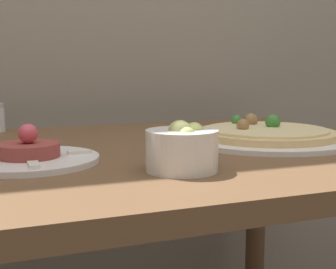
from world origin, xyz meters
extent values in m
cube|color=brown|center=(0.00, 0.41, 0.75)|extent=(1.00, 0.81, 0.03)
cylinder|color=brown|center=(0.44, 0.75, 0.36)|extent=(0.06, 0.06, 0.73)
cylinder|color=white|center=(0.23, 0.39, 0.77)|extent=(0.38, 0.38, 0.01)
cylinder|color=#E5C17F|center=(0.23, 0.39, 0.78)|extent=(0.30, 0.30, 0.01)
cylinder|color=beige|center=(0.23, 0.39, 0.79)|extent=(0.27, 0.27, 0.00)
sphere|color=#997047|center=(0.18, 0.40, 0.80)|extent=(0.03, 0.03, 0.03)
sphere|color=#997047|center=(0.24, 0.47, 0.80)|extent=(0.03, 0.03, 0.03)
sphere|color=gold|center=(0.18, 0.41, 0.80)|extent=(0.02, 0.02, 0.02)
sphere|color=#387F33|center=(0.22, 0.49, 0.80)|extent=(0.02, 0.02, 0.02)
sphere|color=#387F33|center=(0.26, 0.41, 0.80)|extent=(0.03, 0.03, 0.03)
cylinder|color=white|center=(-0.27, 0.33, 0.77)|extent=(0.24, 0.24, 0.01)
cylinder|color=#933D38|center=(-0.27, 0.33, 0.78)|extent=(0.10, 0.10, 0.02)
sphere|color=#DB4C5B|center=(-0.27, 0.33, 0.81)|extent=(0.03, 0.03, 0.03)
cube|color=white|center=(-0.19, 0.33, 0.78)|extent=(0.04, 0.02, 0.01)
cube|color=white|center=(-0.27, 0.42, 0.78)|extent=(0.02, 0.04, 0.01)
cube|color=white|center=(-0.27, 0.25, 0.78)|extent=(0.02, 0.04, 0.01)
cylinder|color=white|center=(-0.05, 0.18, 0.80)|extent=(0.11, 0.11, 0.06)
sphere|color=#B7BC70|center=(-0.06, 0.19, 0.82)|extent=(0.03, 0.03, 0.03)
sphere|color=#B7BC70|center=(-0.05, 0.16, 0.82)|extent=(0.03, 0.03, 0.03)
sphere|color=#B7BC70|center=(-0.06, 0.19, 0.82)|extent=(0.04, 0.04, 0.04)
sphere|color=#A3B25B|center=(-0.03, 0.18, 0.82)|extent=(0.03, 0.03, 0.03)
camera|label=1|loc=(-0.33, -0.47, 0.92)|focal=50.00mm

